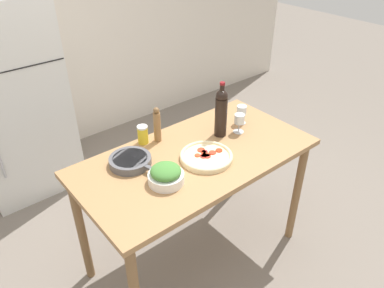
{
  "coord_description": "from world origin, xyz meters",
  "views": [
    {
      "loc": [
        -1.22,
        -1.45,
        2.2
      ],
      "look_at": [
        0.0,
        0.04,
        0.96
      ],
      "focal_mm": 35.0,
      "sensor_mm": 36.0,
      "label": 1
    }
  ],
  "objects_px": {
    "wine_bottle": "(221,112)",
    "cast_iron_skillet": "(131,161)",
    "wine_glass_near": "(239,120)",
    "salad_bowl": "(166,175)",
    "refrigerator": "(11,99)",
    "pepper_mill": "(157,125)",
    "wine_glass_far": "(242,111)",
    "homemade_pizza": "(206,156)",
    "salt_canister": "(143,135)"
  },
  "relations": [
    {
      "from": "wine_bottle",
      "to": "cast_iron_skillet",
      "type": "relative_size",
      "value": 0.95
    },
    {
      "from": "wine_glass_near",
      "to": "salad_bowl",
      "type": "relative_size",
      "value": 0.66
    },
    {
      "from": "refrigerator",
      "to": "cast_iron_skillet",
      "type": "distance_m",
      "value": 1.51
    },
    {
      "from": "wine_bottle",
      "to": "pepper_mill",
      "type": "distance_m",
      "value": 0.42
    },
    {
      "from": "refrigerator",
      "to": "wine_glass_far",
      "type": "bearing_deg",
      "value": -54.71
    },
    {
      "from": "wine_glass_far",
      "to": "homemade_pizza",
      "type": "bearing_deg",
      "value": -159.81
    },
    {
      "from": "refrigerator",
      "to": "cast_iron_skillet",
      "type": "relative_size",
      "value": 4.22
    },
    {
      "from": "wine_bottle",
      "to": "cast_iron_skillet",
      "type": "xyz_separation_m",
      "value": [
        -0.64,
        0.09,
        -0.15
      ]
    },
    {
      "from": "homemade_pizza",
      "to": "cast_iron_skillet",
      "type": "relative_size",
      "value": 0.81
    },
    {
      "from": "salad_bowl",
      "to": "homemade_pizza",
      "type": "bearing_deg",
      "value": 5.08
    },
    {
      "from": "refrigerator",
      "to": "wine_glass_far",
      "type": "xyz_separation_m",
      "value": [
        1.1,
        -1.56,
        0.16
      ]
    },
    {
      "from": "refrigerator",
      "to": "wine_bottle",
      "type": "distance_m",
      "value": 1.83
    },
    {
      "from": "wine_glass_near",
      "to": "salt_canister",
      "type": "relative_size",
      "value": 1.08
    },
    {
      "from": "wine_glass_far",
      "to": "homemade_pizza",
      "type": "relative_size",
      "value": 0.41
    },
    {
      "from": "pepper_mill",
      "to": "homemade_pizza",
      "type": "relative_size",
      "value": 0.75
    },
    {
      "from": "homemade_pizza",
      "to": "wine_glass_near",
      "type": "bearing_deg",
      "value": 14.64
    },
    {
      "from": "wine_bottle",
      "to": "wine_glass_far",
      "type": "height_order",
      "value": "wine_bottle"
    },
    {
      "from": "salt_canister",
      "to": "homemade_pizza",
      "type": "bearing_deg",
      "value": -63.58
    },
    {
      "from": "wine_glass_near",
      "to": "pepper_mill",
      "type": "distance_m",
      "value": 0.55
    },
    {
      "from": "wine_bottle",
      "to": "wine_glass_far",
      "type": "bearing_deg",
      "value": 5.96
    },
    {
      "from": "refrigerator",
      "to": "wine_glass_near",
      "type": "distance_m",
      "value": 1.92
    },
    {
      "from": "salad_bowl",
      "to": "homemade_pizza",
      "type": "height_order",
      "value": "salad_bowl"
    },
    {
      "from": "wine_glass_near",
      "to": "wine_glass_far",
      "type": "height_order",
      "value": "same"
    },
    {
      "from": "wine_bottle",
      "to": "salad_bowl",
      "type": "distance_m",
      "value": 0.62
    },
    {
      "from": "wine_bottle",
      "to": "cast_iron_skillet",
      "type": "distance_m",
      "value": 0.66
    },
    {
      "from": "homemade_pizza",
      "to": "salt_canister",
      "type": "xyz_separation_m",
      "value": [
        -0.19,
        0.39,
        0.04
      ]
    },
    {
      "from": "pepper_mill",
      "to": "cast_iron_skillet",
      "type": "bearing_deg",
      "value": -157.66
    },
    {
      "from": "wine_glass_far",
      "to": "cast_iron_skillet",
      "type": "xyz_separation_m",
      "value": [
        -0.86,
        0.07,
        -0.07
      ]
    },
    {
      "from": "refrigerator",
      "to": "salad_bowl",
      "type": "relative_size",
      "value": 8.26
    },
    {
      "from": "cast_iron_skillet",
      "to": "pepper_mill",
      "type": "bearing_deg",
      "value": 22.34
    },
    {
      "from": "refrigerator",
      "to": "salad_bowl",
      "type": "distance_m",
      "value": 1.79
    },
    {
      "from": "refrigerator",
      "to": "salad_bowl",
      "type": "xyz_separation_m",
      "value": [
        0.31,
        -1.76,
        0.11
      ]
    },
    {
      "from": "homemade_pizza",
      "to": "refrigerator",
      "type": "bearing_deg",
      "value": 109.89
    },
    {
      "from": "wine_glass_far",
      "to": "pepper_mill",
      "type": "height_order",
      "value": "pepper_mill"
    },
    {
      "from": "refrigerator",
      "to": "wine_glass_far",
      "type": "distance_m",
      "value": 1.91
    },
    {
      "from": "salad_bowl",
      "to": "cast_iron_skillet",
      "type": "height_order",
      "value": "salad_bowl"
    },
    {
      "from": "salad_bowl",
      "to": "homemade_pizza",
      "type": "distance_m",
      "value": 0.32
    },
    {
      "from": "pepper_mill",
      "to": "cast_iron_skillet",
      "type": "height_order",
      "value": "pepper_mill"
    },
    {
      "from": "wine_glass_near",
      "to": "salt_canister",
      "type": "xyz_separation_m",
      "value": [
        -0.57,
        0.29,
        -0.03
      ]
    },
    {
      "from": "salad_bowl",
      "to": "homemade_pizza",
      "type": "xyz_separation_m",
      "value": [
        0.32,
        0.03,
        -0.03
      ]
    },
    {
      "from": "wine_glass_far",
      "to": "refrigerator",
      "type": "bearing_deg",
      "value": 125.29
    },
    {
      "from": "salt_canister",
      "to": "wine_bottle",
      "type": "bearing_deg",
      "value": -28.06
    },
    {
      "from": "wine_glass_far",
      "to": "pepper_mill",
      "type": "xyz_separation_m",
      "value": [
        -0.58,
        0.18,
        0.02
      ]
    },
    {
      "from": "wine_glass_far",
      "to": "salad_bowl",
      "type": "xyz_separation_m",
      "value": [
        -0.8,
        -0.2,
        -0.04
      ]
    },
    {
      "from": "pepper_mill",
      "to": "cast_iron_skillet",
      "type": "relative_size",
      "value": 0.61
    },
    {
      "from": "refrigerator",
      "to": "salt_canister",
      "type": "height_order",
      "value": "refrigerator"
    },
    {
      "from": "salad_bowl",
      "to": "salt_canister",
      "type": "xyz_separation_m",
      "value": [
        0.13,
        0.42,
        0.01
      ]
    },
    {
      "from": "refrigerator",
      "to": "pepper_mill",
      "type": "xyz_separation_m",
      "value": [
        0.52,
        -1.38,
        0.18
      ]
    },
    {
      "from": "wine_glass_far",
      "to": "cast_iron_skillet",
      "type": "relative_size",
      "value": 0.34
    },
    {
      "from": "salad_bowl",
      "to": "homemade_pizza",
      "type": "relative_size",
      "value": 0.63
    }
  ]
}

